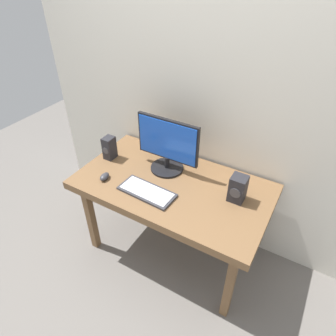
{
  "coord_description": "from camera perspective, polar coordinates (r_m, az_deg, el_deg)",
  "views": [
    {
      "loc": [
        0.77,
        -1.37,
        2.03
      ],
      "look_at": [
        -0.04,
        0.0,
        0.83
      ],
      "focal_mm": 31.9,
      "sensor_mm": 36.0,
      "label": 1
    }
  ],
  "objects": [
    {
      "name": "desk",
      "position": [
        2.09,
        0.84,
        -4.44
      ],
      "size": [
        1.33,
        0.74,
        0.71
      ],
      "color": "brown",
      "rests_on": "ground_plane"
    },
    {
      "name": "keyboard_primary",
      "position": [
        1.98,
        -4.06,
        -4.52
      ],
      "size": [
        0.39,
        0.19,
        0.02
      ],
      "color": "#333338",
      "rests_on": "desk"
    },
    {
      "name": "ground_plane",
      "position": [
        2.57,
        0.71,
        -15.3
      ],
      "size": [
        6.0,
        6.0,
        0.0
      ],
      "primitive_type": "plane",
      "color": "slate"
    },
    {
      "name": "wall_back",
      "position": [
        2.01,
        7.3,
        21.44
      ],
      "size": [
        2.79,
        0.04,
        3.0
      ],
      "primitive_type": "cube",
      "color": "silver",
      "rests_on": "ground_plane"
    },
    {
      "name": "speaker_right",
      "position": [
        1.92,
        13.2,
        -3.85
      ],
      "size": [
        0.1,
        0.1,
        0.18
      ],
      "color": "#232328",
      "rests_on": "desk"
    },
    {
      "name": "mouse",
      "position": [
        2.12,
        -12.02,
        -1.62
      ],
      "size": [
        0.06,
        0.09,
        0.04
      ],
      "primitive_type": "ellipsoid",
      "rotation": [
        0.0,
        0.0,
        0.14
      ],
      "color": "#333338",
      "rests_on": "desk"
    },
    {
      "name": "monitor",
      "position": [
        2.07,
        -0.09,
        4.35
      ],
      "size": [
        0.47,
        0.24,
        0.4
      ],
      "color": "black",
      "rests_on": "desk"
    },
    {
      "name": "speaker_left",
      "position": [
        2.29,
        -11.13,
        3.8
      ],
      "size": [
        0.07,
        0.09,
        0.18
      ],
      "color": "#232328",
      "rests_on": "desk"
    }
  ]
}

